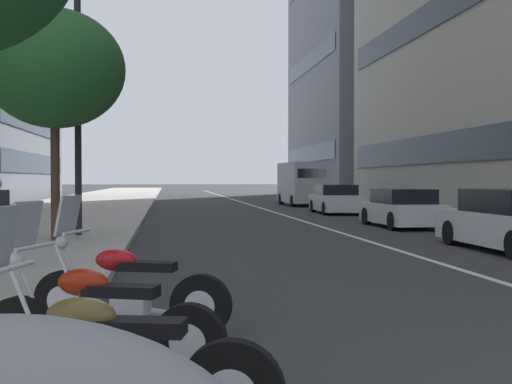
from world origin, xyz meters
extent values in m
cube|color=#B2ADA3|center=(30.00, 10.38, 0.07)|extent=(160.00, 8.24, 0.15)
cube|color=silver|center=(35.00, 0.00, 0.00)|extent=(110.00, 0.16, 0.01)
cube|color=black|center=(1.38, 5.55, 0.74)|extent=(0.37, 0.67, 0.10)
ellipsoid|color=brown|center=(1.46, 5.89, 0.80)|extent=(0.34, 0.50, 0.24)
cylinder|color=silver|center=(1.66, 6.40, 0.64)|extent=(0.12, 0.32, 0.64)
cylinder|color=silver|center=(1.58, 6.34, 1.10)|extent=(0.59, 0.18, 0.04)
cylinder|color=black|center=(3.15, 6.65, 0.32)|extent=(0.33, 0.64, 0.63)
cylinder|color=silver|center=(3.15, 6.65, 0.32)|extent=(0.23, 0.34, 0.32)
cylinder|color=black|center=(2.62, 5.17, 0.32)|extent=(0.33, 0.64, 0.63)
cylinder|color=silver|center=(2.62, 5.17, 0.32)|extent=(0.23, 0.34, 0.32)
cube|color=silver|center=(2.89, 5.91, 0.30)|extent=(0.37, 0.45, 0.28)
cube|color=black|center=(2.83, 5.74, 0.72)|extent=(0.42, 0.68, 0.10)
ellipsoid|color=#991E0A|center=(2.94, 6.07, 0.78)|extent=(0.38, 0.51, 0.24)
cylinder|color=silver|center=(3.06, 6.59, 0.62)|extent=(0.15, 0.31, 0.64)
cylinder|color=silver|center=(3.19, 6.55, 0.62)|extent=(0.15, 0.31, 0.64)
cylinder|color=silver|center=(3.10, 6.49, 1.08)|extent=(0.58, 0.24, 0.04)
sphere|color=silver|center=(3.16, 6.66, 0.96)|extent=(0.14, 0.14, 0.14)
cube|color=#B2BCC6|center=(3.13, 6.59, 1.26)|extent=(0.46, 0.26, 0.44)
cylinder|color=silver|center=(2.92, 5.59, 0.19)|extent=(0.32, 0.68, 0.16)
cylinder|color=black|center=(4.54, 6.48, 0.33)|extent=(0.32, 0.67, 0.66)
cylinder|color=silver|center=(4.54, 6.48, 0.33)|extent=(0.23, 0.35, 0.33)
cylinder|color=black|center=(4.04, 4.99, 0.33)|extent=(0.32, 0.67, 0.66)
cylinder|color=silver|center=(4.04, 4.99, 0.33)|extent=(0.23, 0.35, 0.33)
cube|color=silver|center=(4.29, 5.74, 0.31)|extent=(0.37, 0.44, 0.28)
cube|color=black|center=(4.23, 5.57, 0.73)|extent=(0.41, 0.68, 0.10)
ellipsoid|color=#AD1116|center=(4.34, 5.90, 0.79)|extent=(0.37, 0.51, 0.24)
cylinder|color=silver|center=(4.45, 6.43, 0.64)|extent=(0.14, 0.31, 0.64)
cylinder|color=silver|center=(4.58, 6.38, 0.64)|extent=(0.14, 0.31, 0.64)
cylinder|color=silver|center=(4.49, 6.33, 1.09)|extent=(0.58, 0.23, 0.04)
sphere|color=silver|center=(4.55, 6.50, 0.97)|extent=(0.14, 0.14, 0.14)
cube|color=#B2BCC6|center=(4.52, 6.43, 1.27)|extent=(0.46, 0.25, 0.44)
cylinder|color=silver|center=(4.33, 5.43, 0.20)|extent=(0.30, 0.68, 0.16)
cylinder|color=black|center=(12.51, -1.78, 0.31)|extent=(0.62, 0.22, 0.62)
cube|color=silver|center=(18.35, -2.70, 0.49)|extent=(4.12, 1.76, 0.68)
cube|color=black|center=(18.20, -2.70, 1.08)|extent=(2.26, 1.62, 0.49)
cylinder|color=black|center=(19.71, -1.90, 0.31)|extent=(0.62, 0.22, 0.62)
cylinder|color=black|center=(19.71, -3.49, 0.31)|extent=(0.62, 0.22, 0.62)
cylinder|color=black|center=(16.99, -1.90, 0.31)|extent=(0.62, 0.22, 0.62)
cylinder|color=black|center=(17.00, -3.50, 0.31)|extent=(0.62, 0.22, 0.62)
cube|color=silver|center=(27.10, -2.75, 0.53)|extent=(4.31, 1.98, 0.76)
cube|color=black|center=(27.11, -2.75, 1.15)|extent=(2.05, 1.76, 0.48)
cylinder|color=black|center=(28.53, -1.95, 0.31)|extent=(0.63, 0.24, 0.62)
cylinder|color=black|center=(28.48, -3.64, 0.31)|extent=(0.63, 0.24, 0.62)
cylinder|color=black|center=(25.73, -1.87, 0.31)|extent=(0.63, 0.24, 0.62)
cylinder|color=black|center=(25.67, -3.55, 0.31)|extent=(0.63, 0.24, 0.62)
cube|color=#B7B7BC|center=(36.20, -3.03, 1.46)|extent=(5.15, 2.25, 2.47)
cube|color=black|center=(33.67, -3.10, 2.00)|extent=(0.09, 1.78, 0.56)
cylinder|color=black|center=(37.90, -2.03, 0.36)|extent=(0.73, 0.28, 0.72)
cylinder|color=black|center=(37.96, -3.94, 0.36)|extent=(0.73, 0.28, 0.72)
cylinder|color=black|center=(34.44, -2.12, 0.36)|extent=(0.73, 0.28, 0.72)
cylinder|color=black|center=(34.49, -4.03, 0.36)|extent=(0.73, 0.28, 0.72)
cylinder|color=#232326|center=(15.08, 7.73, 4.27)|extent=(0.18, 0.18, 8.23)
cube|color=#B21E23|center=(14.73, 7.73, 4.63)|extent=(0.56, 0.03, 1.10)
cube|color=#B21E23|center=(15.43, 7.73, 4.63)|extent=(0.56, 0.03, 1.10)
cylinder|color=#473323|center=(13.58, 8.09, 1.62)|extent=(0.22, 0.22, 2.95)
ellipsoid|color=#265B28|center=(13.58, 8.09, 4.39)|extent=(3.45, 3.45, 2.93)
cube|color=#2D3842|center=(30.66, -8.22, 3.23)|extent=(21.20, 0.08, 1.50)
cube|color=#2D3842|center=(30.66, -8.22, 10.17)|extent=(21.20, 0.08, 1.50)
cube|color=#384756|center=(57.15, -8.22, 4.10)|extent=(19.29, 0.08, 1.50)
cube|color=#384756|center=(57.15, -8.22, 12.91)|extent=(19.29, 0.08, 1.50)
cube|color=#384756|center=(49.03, 15.46, 2.87)|extent=(22.16, 0.08, 1.50)
cube|color=#384756|center=(49.03, 15.46, 5.96)|extent=(22.16, 0.08, 1.50)
cube|color=#384756|center=(49.03, 15.46, 9.05)|extent=(22.16, 0.08, 1.50)
cube|color=#384756|center=(49.03, 15.46, 12.14)|extent=(22.16, 0.08, 1.50)
cube|color=#384756|center=(49.03, 15.46, 15.22)|extent=(22.16, 0.08, 1.50)
camera|label=1|loc=(-2.66, 5.35, 1.67)|focal=44.51mm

